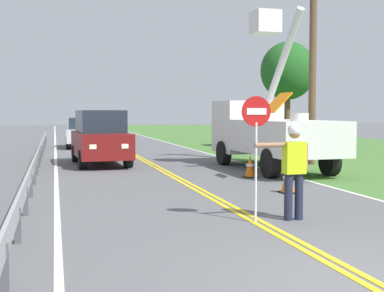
# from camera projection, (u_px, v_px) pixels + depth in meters

# --- Properties ---
(ground_plane) EXTENTS (160.00, 160.00, 0.00)m
(ground_plane) POSITION_uv_depth(u_px,v_px,m) (379.00, 288.00, 6.14)
(ground_plane) COLOR #5B5B5E
(grass_verge_right) EXTENTS (16.00, 110.00, 0.01)m
(grass_verge_right) POSITION_uv_depth(u_px,v_px,m) (348.00, 150.00, 28.36)
(grass_verge_right) COLOR #477533
(grass_verge_right) RESTS_ON ground
(centerline_yellow_left) EXTENTS (0.11, 110.00, 0.01)m
(centerline_yellow_left) POSITION_uv_depth(u_px,v_px,m) (131.00, 154.00, 25.43)
(centerline_yellow_left) COLOR yellow
(centerline_yellow_left) RESTS_ON ground
(centerline_yellow_right) EXTENTS (0.11, 110.00, 0.01)m
(centerline_yellow_right) POSITION_uv_depth(u_px,v_px,m) (135.00, 154.00, 25.48)
(centerline_yellow_right) COLOR yellow
(centerline_yellow_right) RESTS_ON ground
(edge_line_right) EXTENTS (0.12, 110.00, 0.01)m
(edge_line_right) POSITION_uv_depth(u_px,v_px,m) (205.00, 153.00, 26.36)
(edge_line_right) COLOR silver
(edge_line_right) RESTS_ON ground
(edge_line_left) EXTENTS (0.12, 110.00, 0.01)m
(edge_line_left) POSITION_uv_depth(u_px,v_px,m) (56.00, 156.00, 24.55)
(edge_line_left) COLOR silver
(edge_line_left) RESTS_ON ground
(flagger_worker) EXTENTS (1.09, 0.26, 1.83)m
(flagger_worker) POSITION_uv_depth(u_px,v_px,m) (294.00, 165.00, 9.94)
(flagger_worker) COLOR #1E2338
(flagger_worker) RESTS_ON ground
(stop_sign_paddle) EXTENTS (0.56, 0.04, 2.33)m
(stop_sign_paddle) POSITION_uv_depth(u_px,v_px,m) (256.00, 130.00, 9.68)
(stop_sign_paddle) COLOR silver
(stop_sign_paddle) RESTS_ON ground
(utility_bucket_truck) EXTENTS (2.67, 6.87, 5.65)m
(utility_bucket_truck) POSITION_uv_depth(u_px,v_px,m) (267.00, 129.00, 18.94)
(utility_bucket_truck) COLOR silver
(utility_bucket_truck) RESTS_ON ground
(oncoming_suv_nearest) EXTENTS (2.09, 4.68, 2.10)m
(oncoming_suv_nearest) POSITION_uv_depth(u_px,v_px,m) (100.00, 137.00, 20.38)
(oncoming_suv_nearest) COLOR maroon
(oncoming_suv_nearest) RESTS_ON ground
(oncoming_sedan_second) EXTENTS (2.06, 4.18, 1.70)m
(oncoming_sedan_second) POSITION_uv_depth(u_px,v_px,m) (84.00, 133.00, 30.18)
(oncoming_sedan_second) COLOR silver
(oncoming_sedan_second) RESTS_ON ground
(utility_pole_near) EXTENTS (1.80, 0.28, 8.54)m
(utility_pole_near) POSITION_uv_depth(u_px,v_px,m) (313.00, 49.00, 20.26)
(utility_pole_near) COLOR brown
(utility_pole_near) RESTS_ON ground
(traffic_cone_lead) EXTENTS (0.40, 0.40, 0.70)m
(traffic_cone_lead) POSITION_uv_depth(u_px,v_px,m) (288.00, 180.00, 13.32)
(traffic_cone_lead) COLOR orange
(traffic_cone_lead) RESTS_ON ground
(traffic_cone_mid) EXTENTS (0.40, 0.40, 0.70)m
(traffic_cone_mid) POSITION_uv_depth(u_px,v_px,m) (250.00, 167.00, 16.51)
(traffic_cone_mid) COLOR orange
(traffic_cone_mid) RESTS_ON ground
(guardrail_left_shoulder) EXTENTS (0.10, 32.00, 0.71)m
(guardrail_left_shoulder) POSITION_uv_depth(u_px,v_px,m) (39.00, 151.00, 20.33)
(guardrail_left_shoulder) COLOR #9EA0A3
(guardrail_left_shoulder) RESTS_ON ground
(roadside_tree_verge) EXTENTS (3.00, 3.00, 5.90)m
(roadside_tree_verge) POSITION_uv_depth(u_px,v_px,m) (288.00, 71.00, 29.16)
(roadside_tree_verge) COLOR brown
(roadside_tree_verge) RESTS_ON ground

